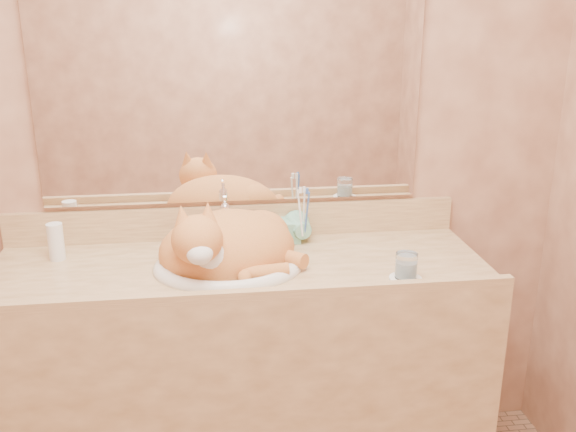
{
  "coord_description": "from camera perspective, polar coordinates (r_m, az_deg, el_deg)",
  "views": [
    {
      "loc": [
        -0.09,
        -1.19,
        1.65
      ],
      "look_at": [
        0.15,
        0.7,
        1.02
      ],
      "focal_mm": 40.0,
      "sensor_mm": 36.0,
      "label": 1
    }
  ],
  "objects": [
    {
      "name": "soap_dispenser",
      "position": [
        2.22,
        0.22,
        -0.55
      ],
      "size": [
        0.08,
        0.09,
        0.17
      ],
      "primitive_type": "imported",
      "rotation": [
        0.0,
        0.0,
        -0.13
      ],
      "color": "#74B99B",
      "rests_on": "vanity_counter"
    },
    {
      "name": "lotion_bottle",
      "position": [
        2.23,
        -19.93,
        -2.16
      ],
      "size": [
        0.05,
        0.05,
        0.12
      ],
      "primitive_type": "cylinder",
      "color": "white",
      "rests_on": "vanity_counter"
    },
    {
      "name": "toothbrush_cup",
      "position": [
        2.23,
        1.4,
        -1.48
      ],
      "size": [
        0.12,
        0.12,
        0.09
      ],
      "primitive_type": "imported",
      "rotation": [
        0.0,
        0.0,
        0.17
      ],
      "color": "#74B99B",
      "rests_on": "vanity_counter"
    },
    {
      "name": "water_glass",
      "position": [
        1.98,
        10.47,
        -4.36
      ],
      "size": [
        0.07,
        0.07,
        0.08
      ],
      "primitive_type": "cylinder",
      "color": "white",
      "rests_on": "saucer"
    },
    {
      "name": "wall_back",
      "position": [
        2.23,
        -4.96,
        7.91
      ],
      "size": [
        2.4,
        0.02,
        2.5
      ],
      "primitive_type": "cube",
      "color": "#8D5840",
      "rests_on": "ground"
    },
    {
      "name": "cat",
      "position": [
        2.05,
        -5.61,
        -2.4
      ],
      "size": [
        0.53,
        0.47,
        0.25
      ],
      "primitive_type": null,
      "rotation": [
        0.0,
        0.0,
        0.25
      ],
      "color": "#BE652B",
      "rests_on": "sink_basin"
    },
    {
      "name": "vanity_counter",
      "position": [
        2.28,
        -4.05,
        -14.27
      ],
      "size": [
        1.6,
        0.55,
        0.85
      ],
      "primitive_type": null,
      "color": "olive",
      "rests_on": "floor"
    },
    {
      "name": "toothbrushes",
      "position": [
        2.2,
        1.41,
        0.46
      ],
      "size": [
        0.03,
        0.03,
        0.21
      ],
      "primitive_type": null,
      "color": "white",
      "rests_on": "toothbrush_cup"
    },
    {
      "name": "sink_basin",
      "position": [
        2.03,
        -5.38,
        -2.74
      ],
      "size": [
        0.54,
        0.48,
        0.14
      ],
      "primitive_type": null,
      "rotation": [
        0.0,
        0.0,
        -0.23
      ],
      "color": "white",
      "rests_on": "vanity_counter"
    },
    {
      "name": "mirror",
      "position": [
        2.2,
        -5.05,
        11.44
      ],
      "size": [
        1.3,
        0.02,
        0.8
      ],
      "primitive_type": "cube",
      "color": "white",
      "rests_on": "wall_back"
    },
    {
      "name": "faucet",
      "position": [
        2.2,
        -5.57,
        -0.76
      ],
      "size": [
        0.08,
        0.13,
        0.17
      ],
      "primitive_type": null,
      "rotation": [
        0.0,
        0.0,
        -0.27
      ],
      "color": "white",
      "rests_on": "vanity_counter"
    },
    {
      "name": "saucer",
      "position": [
        1.99,
        10.39,
        -5.53
      ],
      "size": [
        0.1,
        0.1,
        0.01
      ],
      "primitive_type": "cylinder",
      "color": "white",
      "rests_on": "vanity_counter"
    }
  ]
}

